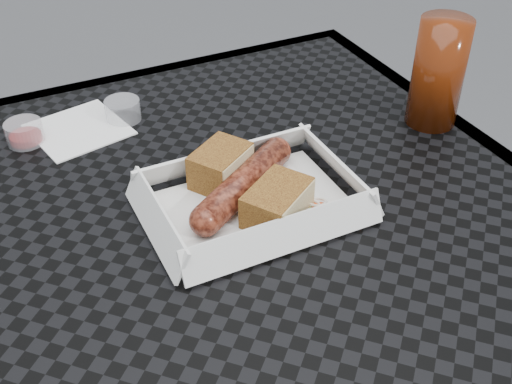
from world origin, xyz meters
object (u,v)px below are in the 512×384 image
Objects in this scene: patio_table at (223,261)px; drink_glass at (438,73)px; food_tray at (252,206)px; bratwurst at (244,184)px.

drink_glass is (0.35, 0.06, 0.15)m from patio_table.
bratwurst is (-0.00, 0.02, 0.02)m from food_tray.
food_tray reaches higher than patio_table.
patio_table is 0.39m from drink_glass.
food_tray is 0.33m from drink_glass.
food_tray is (0.04, -0.01, 0.08)m from patio_table.
drink_glass is at bearing 8.38° from bratwurst.
bratwurst reaches higher than patio_table.
drink_glass is at bearing 12.05° from food_tray.
drink_glass reaches higher than food_tray.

